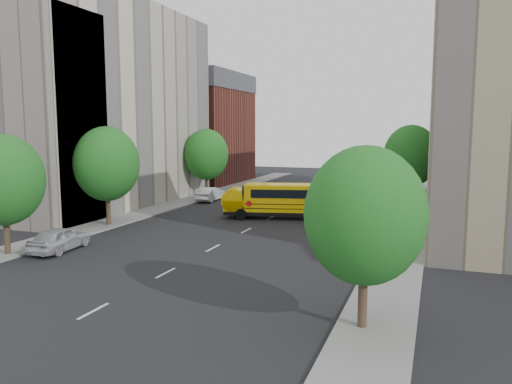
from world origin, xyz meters
The scene contains 22 objects.
ground centered at (0.00, 0.00, 0.00)m, with size 120.00×120.00×0.00m, color black.
sidewalk_left centered at (-11.50, 5.00, 0.06)m, with size 3.00×80.00×0.12m, color slate.
sidewalk_right centered at (11.50, 5.00, 0.06)m, with size 3.00×80.00×0.12m, color slate.
lane_markings centered at (0.00, 10.00, 0.01)m, with size 0.15×64.00×0.01m, color silver.
building_left_cream centered at (-18.00, 6.00, 10.00)m, with size 10.00×26.00×20.00m, color beige.
building_left_redbrick centered at (-18.00, 28.00, 6.50)m, with size 10.00×15.00×13.00m, color maroon.
building_left_near centered at (-18.00, -4.50, 8.50)m, with size 10.00×7.00×17.00m, color tan.
building_right_far centered at (18.00, 20.00, 9.00)m, with size 10.00×22.00×18.00m, color tan.
building_right_sidewall centered at (18.00, 9.00, 9.00)m, with size 10.10×0.30×18.00m, color brown.
street_tree_0 centered at (-11.00, -14.00, 4.64)m, with size 4.80×4.80×7.41m.
street_tree_1 centered at (-11.00, -4.00, 4.95)m, with size 5.12×5.12×7.90m.
street_tree_2 centered at (-11.00, 14.00, 4.83)m, with size 4.99×4.99×7.71m.
street_tree_3 centered at (11.00, -18.00, 4.45)m, with size 4.61×4.61×7.11m.
street_tree_4 centered at (11.00, 14.00, 5.08)m, with size 5.25×5.25×8.10m.
street_tree_5 centered at (11.00, 26.00, 4.70)m, with size 4.86×4.86×7.51m.
school_bus centered at (1.36, 4.09, 1.70)m, with size 11.09×4.99×3.06m.
safari_truck centered at (6.79, 7.26, 1.39)m, with size 6.24×2.57×2.62m.
parked_car_0 centered at (-8.80, -12.00, 0.79)m, with size 1.87×4.64×1.58m, color #B5B5BC.
parked_car_1 centered at (-9.28, 11.41, 0.74)m, with size 1.57×4.50×1.48m, color silver.
parked_car_3 centered at (8.80, -6.81, 0.78)m, with size 2.17×5.35×1.55m, color maroon.
parked_car_4 centered at (8.80, 15.99, 0.68)m, with size 1.60×3.98×1.36m, color #322E52.
parked_car_5 centered at (9.03, 24.84, 0.67)m, with size 1.41×4.04×1.33m, color #9A9995.
Camera 1 is at (13.48, -36.77, 7.70)m, focal length 35.00 mm.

